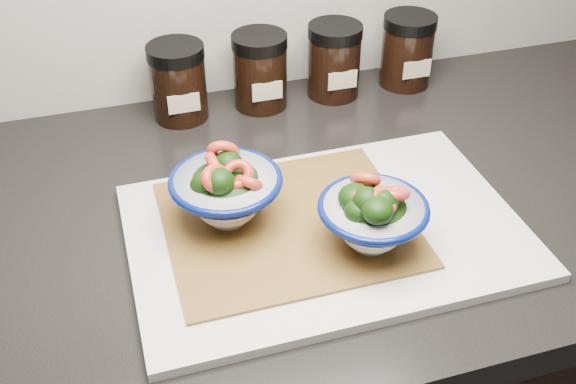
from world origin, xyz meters
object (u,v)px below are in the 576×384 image
object	(u,v)px
cutting_board	(325,231)
spice_jar_b	(260,71)
spice_jar_d	(407,50)
bowl_left	(226,190)
bowl_right	(372,216)
spice_jar_a	(178,82)
spice_jar_c	(334,60)

from	to	relation	value
cutting_board	spice_jar_b	bearing A→B (deg)	88.70
spice_jar_d	bowl_left	bearing A→B (deg)	-142.22
cutting_board	spice_jar_d	world-z (taller)	spice_jar_d
cutting_board	spice_jar_d	distance (m)	0.40
cutting_board	bowl_right	bearing A→B (deg)	-52.68
bowl_left	spice_jar_a	distance (m)	0.27
spice_jar_d	bowl_right	bearing A→B (deg)	-120.00
cutting_board	spice_jar_a	size ratio (longest dim) A/B	3.98
cutting_board	bowl_left	world-z (taller)	bowl_left
spice_jar_a	spice_jar_d	world-z (taller)	same
spice_jar_c	spice_jar_d	world-z (taller)	same
spice_jar_a	spice_jar_d	xyz separation A→B (m)	(0.36, 0.00, 0.00)
spice_jar_c	spice_jar_a	bearing A→B (deg)	180.00
spice_jar_a	spice_jar_b	xyz separation A→B (m)	(0.12, 0.00, 0.00)
bowl_right	spice_jar_a	bearing A→B (deg)	112.46
bowl_left	spice_jar_d	bearing A→B (deg)	37.78
cutting_board	bowl_right	xyz separation A→B (m)	(0.04, -0.05, 0.05)
bowl_left	spice_jar_b	bearing A→B (deg)	67.40
bowl_right	spice_jar_b	world-z (taller)	spice_jar_b
spice_jar_c	spice_jar_d	distance (m)	0.12
cutting_board	spice_jar_c	size ratio (longest dim) A/B	3.98
bowl_right	spice_jar_c	distance (m)	0.37
bowl_left	spice_jar_c	world-z (taller)	bowl_left
spice_jar_a	spice_jar_b	bearing A→B (deg)	0.00
cutting_board	spice_jar_c	distance (m)	0.34
spice_jar_a	spice_jar_b	distance (m)	0.12
bowl_left	spice_jar_b	xyz separation A→B (m)	(0.11, 0.27, -0.00)
cutting_board	spice_jar_b	xyz separation A→B (m)	(0.01, 0.32, 0.05)
bowl_right	spice_jar_d	world-z (taller)	spice_jar_d
bowl_left	spice_jar_b	world-z (taller)	bowl_left
spice_jar_a	bowl_right	bearing A→B (deg)	-67.54
cutting_board	bowl_left	distance (m)	0.13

